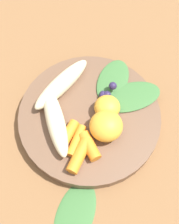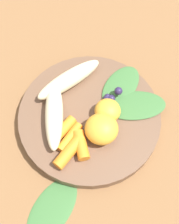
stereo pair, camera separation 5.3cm
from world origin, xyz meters
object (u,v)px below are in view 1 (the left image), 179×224
at_px(orange_segment_near, 107,107).
at_px(kale_leaf_stray, 75,215).
at_px(banana_peeled_right, 62,84).
at_px(bowl, 90,117).
at_px(banana_peeled_left, 55,121).

xyz_separation_m(orange_segment_near, kale_leaf_stray, (0.07, -0.16, -0.04)).
distance_m(banana_peeled_right, kale_leaf_stray, 0.22).
relative_size(banana_peeled_right, orange_segment_near, 2.96).
distance_m(bowl, kale_leaf_stray, 0.17).
xyz_separation_m(bowl, banana_peeled_left, (-0.03, -0.05, 0.03)).
height_order(banana_peeled_right, kale_leaf_stray, banana_peeled_right).
distance_m(banana_peeled_left, banana_peeled_right, 0.07).
distance_m(banana_peeled_left, orange_segment_near, 0.09).
height_order(bowl, banana_peeled_right, banana_peeled_right).
bearing_deg(banana_peeled_right, kale_leaf_stray, 47.68).
relative_size(orange_segment_near, kale_leaf_stray, 0.40).
height_order(banana_peeled_right, orange_segment_near, orange_segment_near).
distance_m(bowl, banana_peeled_right, 0.08).
bearing_deg(orange_segment_near, banana_peeled_right, -169.28).
xyz_separation_m(banana_peeled_left, kale_leaf_stray, (0.12, -0.09, -0.04)).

